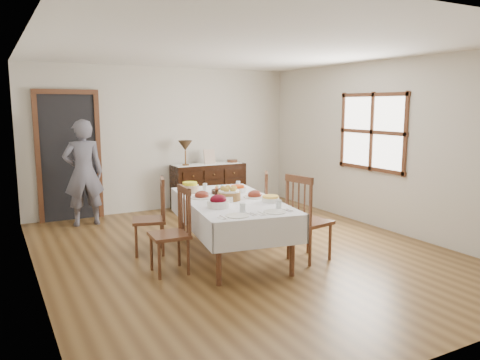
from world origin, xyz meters
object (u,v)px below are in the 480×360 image
chair_right_far (275,206)px  sideboard (209,186)px  chair_left_far (153,216)px  dining_table (230,206)px  chair_left_near (173,230)px  table_lamp (185,146)px  person (83,169)px  chair_right_near (306,218)px

chair_right_far → sideboard: bearing=28.6°
chair_left_far → sideboard: bearing=156.5°
dining_table → sideboard: size_ratio=1.67×
chair_left_near → table_lamp: (1.34, 2.95, 0.67)m
chair_left_far → person: person is taller
chair_left_near → table_lamp: size_ratio=2.18×
chair_left_far → chair_right_far: chair_left_far is taller
chair_left_near → chair_right_far: (1.74, 0.54, -0.01)m
dining_table → chair_left_far: bearing=154.0°
chair_right_near → chair_right_far: (0.15, 0.94, -0.05)m
dining_table → chair_left_near: size_ratio=2.30×
table_lamp → chair_right_near: bearing=-85.8°
chair_left_near → person: size_ratio=0.55×
chair_left_near → chair_left_far: bearing=-177.9°
chair_left_near → chair_right_near: size_ratio=0.92×
dining_table → chair_left_far: (-0.83, 0.59, -0.15)m
sideboard → person: size_ratio=0.76×
chair_right_near → table_lamp: 3.42m
chair_left_near → sideboard: chair_left_near is taller
chair_left_far → table_lamp: (1.33, 2.15, 0.68)m
chair_left_near → person: person is taller
table_lamp → chair_left_far: bearing=-121.7°
chair_right_near → chair_right_far: bearing=-19.7°
chair_left_near → dining_table: bearing=107.1°
chair_left_near → person: (-0.49, 2.73, 0.40)m
dining_table → chair_left_far: size_ratio=2.32×
chair_right_far → sideboard: (0.08, 2.45, -0.08)m
chair_left_far → table_lamp: 2.62m
dining_table → person: size_ratio=1.27×
chair_left_far → person: 2.04m
chair_left_far → chair_right_near: (1.58, -1.19, 0.05)m
chair_left_far → person: size_ratio=0.55×
chair_right_far → chair_left_near: bearing=137.6°
dining_table → table_lamp: 2.84m
chair_right_near → chair_right_far: chair_right_near is taller
chair_right_near → sideboard: chair_right_near is taller
chair_left_far → table_lamp: bearing=164.2°
person → dining_table: bearing=120.9°
dining_table → chair_right_far: size_ratio=2.35×
chair_right_far → table_lamp: size_ratio=2.14×
chair_right_near → person: bearing=22.8°
chair_left_near → table_lamp: 3.31m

